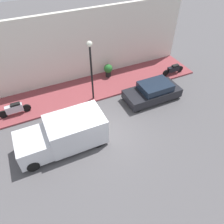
% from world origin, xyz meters
% --- Properties ---
extents(ground_plane, '(60.00, 60.00, 0.00)m').
position_xyz_m(ground_plane, '(0.00, 0.00, 0.00)').
color(ground_plane, '#514F51').
extents(sidewalk, '(3.08, 18.74, 0.12)m').
position_xyz_m(sidewalk, '(4.65, 0.00, 0.06)').
color(sidewalk, brown).
rests_on(sidewalk, ground_plane).
extents(building_facade, '(0.30, 18.74, 5.15)m').
position_xyz_m(building_facade, '(6.34, 0.00, 2.58)').
color(building_facade, silver).
rests_on(building_facade, ground_plane).
extents(parked_car, '(1.76, 3.87, 1.24)m').
position_xyz_m(parked_car, '(1.77, -4.54, 0.59)').
color(parked_car, black).
rests_on(parked_car, ground_plane).
extents(delivery_van, '(2.00, 4.72, 1.80)m').
position_xyz_m(delivery_van, '(0.30, 2.18, 0.92)').
color(delivery_van, silver).
rests_on(delivery_van, ground_plane).
extents(motorcycle_black, '(0.30, 1.91, 0.77)m').
position_xyz_m(motorcycle_black, '(3.62, -7.69, 0.53)').
color(motorcycle_black, black).
rests_on(motorcycle_black, sidewalk).
extents(scooter_silver, '(0.30, 1.97, 0.85)m').
position_xyz_m(scooter_silver, '(4.01, 4.35, 0.57)').
color(scooter_silver, '#B7B7BF').
rests_on(scooter_silver, sidewalk).
extents(streetlamp, '(0.35, 0.35, 4.20)m').
position_xyz_m(streetlamp, '(3.42, -0.76, 2.95)').
color(streetlamp, black).
rests_on(streetlamp, sidewalk).
extents(potted_plant, '(0.67, 0.67, 1.02)m').
position_xyz_m(potted_plant, '(5.51, -2.86, 0.71)').
color(potted_plant, black).
rests_on(potted_plant, sidewalk).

